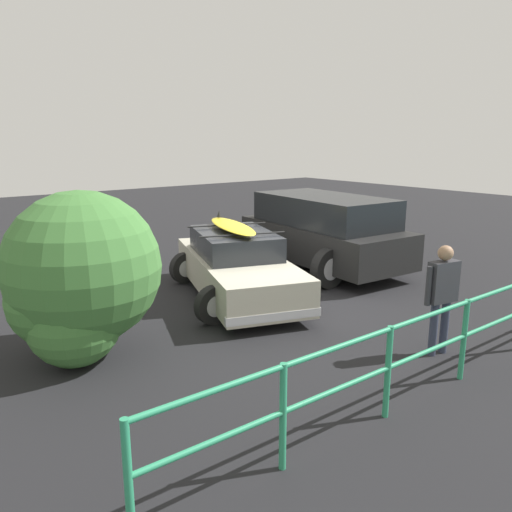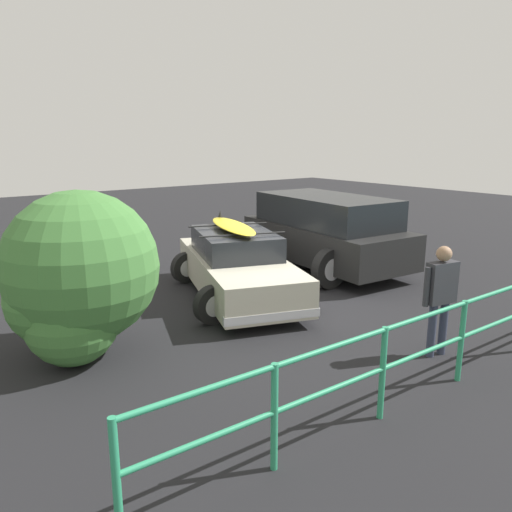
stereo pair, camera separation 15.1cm
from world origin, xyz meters
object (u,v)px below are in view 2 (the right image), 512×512
(suv_car, at_px, (325,231))
(bush_near_left, at_px, (78,276))
(person_bystander, at_px, (441,291))
(sedan_car, at_px, (237,266))

(suv_car, bearing_deg, bush_near_left, 13.00)
(suv_car, bearing_deg, person_bystander, 64.13)
(sedan_car, relative_size, suv_car, 0.98)
(suv_car, distance_m, person_bystander, 5.07)
(person_bystander, bearing_deg, sedan_car, -79.90)
(sedan_car, xyz_separation_m, suv_car, (-2.93, -0.51, 0.29))
(person_bystander, distance_m, bush_near_left, 5.16)
(person_bystander, xyz_separation_m, bush_near_left, (4.13, -3.09, 0.23))
(sedan_car, bearing_deg, suv_car, -170.06)
(sedan_car, distance_m, suv_car, 2.99)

